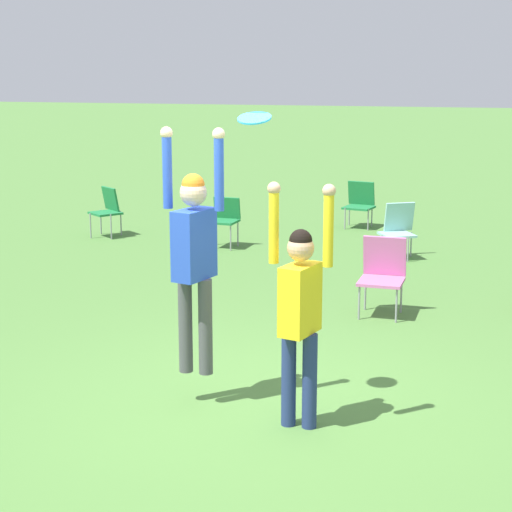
# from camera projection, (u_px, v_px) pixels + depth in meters

# --- Properties ---
(ground_plane) EXTENTS (120.00, 120.00, 0.00)m
(ground_plane) POSITION_uv_depth(u_px,v_px,m) (248.00, 404.00, 7.41)
(ground_plane) COLOR #4C7A38
(person_jumping) EXTENTS (0.56, 0.44, 2.11)m
(person_jumping) POSITION_uv_depth(u_px,v_px,m) (194.00, 246.00, 7.17)
(person_jumping) COLOR #4C4C51
(person_jumping) RESTS_ON ground_plane
(person_defending) EXTENTS (0.54, 0.42, 1.99)m
(person_defending) POSITION_uv_depth(u_px,v_px,m) (300.00, 302.00, 6.74)
(person_defending) COLOR navy
(person_defending) RESTS_ON ground_plane
(frisbee) EXTENTS (0.27, 0.27, 0.09)m
(frisbee) POSITION_uv_depth(u_px,v_px,m) (254.00, 118.00, 6.81)
(frisbee) COLOR #2D9EDB
(camping_chair_0) EXTENTS (0.51, 0.55, 0.91)m
(camping_chair_0) POSITION_uv_depth(u_px,v_px,m) (383.00, 271.00, 10.05)
(camping_chair_0) COLOR gray
(camping_chair_0) RESTS_ON ground_plane
(camping_chair_1) EXTENTS (0.64, 0.70, 0.84)m
(camping_chair_1) POSITION_uv_depth(u_px,v_px,m) (108.00, 207.00, 14.78)
(camping_chair_1) COLOR gray
(camping_chair_1) RESTS_ON ground_plane
(camping_chair_2) EXTENTS (0.64, 0.70, 0.84)m
(camping_chair_2) POSITION_uv_depth(u_px,v_px,m) (398.00, 227.00, 13.09)
(camping_chair_2) COLOR gray
(camping_chair_2) RESTS_ON ground_plane
(camping_chair_4) EXTENTS (0.57, 0.61, 0.83)m
(camping_chair_4) POSITION_uv_depth(u_px,v_px,m) (360.00, 202.00, 15.62)
(camping_chair_4) COLOR gray
(camping_chair_4) RESTS_ON ground_plane
(camping_chair_5) EXTENTS (0.46, 0.49, 0.80)m
(camping_chair_5) POSITION_uv_depth(u_px,v_px,m) (225.00, 217.00, 13.88)
(camping_chair_5) COLOR gray
(camping_chair_5) RESTS_ON ground_plane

